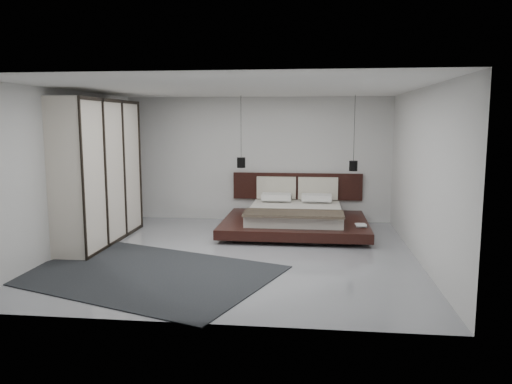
# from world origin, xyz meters

# --- Properties ---
(floor) EXTENTS (6.00, 6.00, 0.00)m
(floor) POSITION_xyz_m (0.00, 0.00, 0.00)
(floor) COLOR gray
(floor) RESTS_ON ground
(ceiling) EXTENTS (6.00, 6.00, 0.00)m
(ceiling) POSITION_xyz_m (0.00, 0.00, 2.80)
(ceiling) COLOR white
(ceiling) RESTS_ON wall_back
(wall_back) EXTENTS (6.00, 0.00, 6.00)m
(wall_back) POSITION_xyz_m (0.00, 3.00, 1.40)
(wall_back) COLOR silver
(wall_back) RESTS_ON floor
(wall_front) EXTENTS (6.00, 0.00, 6.00)m
(wall_front) POSITION_xyz_m (0.00, -3.00, 1.40)
(wall_front) COLOR silver
(wall_front) RESTS_ON floor
(wall_left) EXTENTS (0.00, 6.00, 6.00)m
(wall_left) POSITION_xyz_m (-3.00, 0.00, 1.40)
(wall_left) COLOR silver
(wall_left) RESTS_ON floor
(wall_right) EXTENTS (0.00, 6.00, 6.00)m
(wall_right) POSITION_xyz_m (3.00, 0.00, 1.40)
(wall_right) COLOR silver
(wall_right) RESTS_ON floor
(lattice_screen) EXTENTS (0.05, 0.90, 2.60)m
(lattice_screen) POSITION_xyz_m (-2.95, 2.45, 1.30)
(lattice_screen) COLOR black
(lattice_screen) RESTS_ON floor
(bed) EXTENTS (2.91, 2.44, 1.10)m
(bed) POSITION_xyz_m (0.91, 1.90, 0.30)
(bed) COLOR black
(bed) RESTS_ON floor
(book_lower) EXTENTS (0.22, 0.28, 0.02)m
(book_lower) POSITION_xyz_m (2.10, 1.23, 0.28)
(book_lower) COLOR #99724C
(book_lower) RESTS_ON bed
(book_upper) EXTENTS (0.21, 0.28, 0.02)m
(book_upper) POSITION_xyz_m (2.08, 1.20, 0.31)
(book_upper) COLOR #99724C
(book_upper) RESTS_ON book_lower
(pendant_left) EXTENTS (0.18, 0.18, 1.54)m
(pendant_left) POSITION_xyz_m (-0.29, 2.37, 1.38)
(pendant_left) COLOR black
(pendant_left) RESTS_ON ceiling
(pendant_right) EXTENTS (0.18, 0.18, 1.58)m
(pendant_right) POSITION_xyz_m (2.10, 2.37, 1.33)
(pendant_right) COLOR black
(pendant_right) RESTS_ON ceiling
(wardrobe) EXTENTS (0.64, 2.71, 2.66)m
(wardrobe) POSITION_xyz_m (-2.70, 0.58, 1.33)
(wardrobe) COLOR silver
(wardrobe) RESTS_ON floor
(rug) EXTENTS (4.33, 3.70, 0.02)m
(rug) POSITION_xyz_m (-1.20, -1.29, 0.01)
(rug) COLOR black
(rug) RESTS_ON floor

